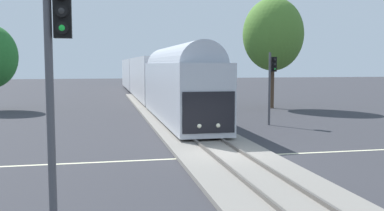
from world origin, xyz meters
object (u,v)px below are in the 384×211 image
at_px(traffic_signal_near_left, 56,73).
at_px(traffic_signal_far_side, 272,76).
at_px(oak_far_right, 273,34).
at_px(commuter_train, 149,77).

relative_size(traffic_signal_near_left, traffic_signal_far_side, 1.21).
bearing_deg(traffic_signal_far_side, oak_far_right, 67.66).
height_order(traffic_signal_near_left, traffic_signal_far_side, traffic_signal_near_left).
xyz_separation_m(traffic_signal_near_left, oak_far_right, (16.66, 29.83, 2.93)).
bearing_deg(oak_far_right, commuter_train, 132.70).
height_order(commuter_train, traffic_signal_far_side, commuter_train).
bearing_deg(commuter_train, oak_far_right, -47.30).
distance_m(commuter_train, traffic_signal_far_side, 22.88).
height_order(commuter_train, traffic_signal_near_left, traffic_signal_near_left).
bearing_deg(commuter_train, traffic_signal_far_side, -74.86).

